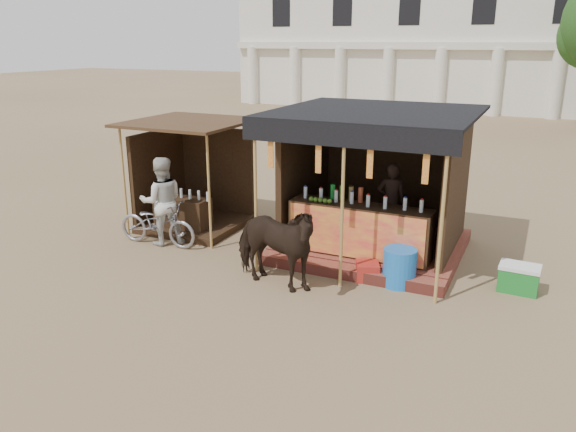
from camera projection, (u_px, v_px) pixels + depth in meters
The scene contains 10 objects.
ground at pixel (244, 312), 8.63m from camera, with size 120.00×120.00×0.00m, color #846B4C.
main_stall at pixel (374, 202), 10.82m from camera, with size 3.60×3.61×2.78m.
secondary_stall at pixel (190, 189), 12.44m from camera, with size 2.40×2.40×2.38m.
cow at pixel (273, 245), 9.30m from camera, with size 0.81×1.77×1.49m, color black.
motorbike at pixel (157, 223), 11.35m from camera, with size 0.61×1.74×0.92m, color gray.
bystander at pixel (162, 201), 11.28m from camera, with size 0.88×0.68×1.81m, color beige.
blue_barrel at pixel (400, 267), 9.50m from camera, with size 0.56×0.56×0.65m, color blue.
red_crate at pixel (367, 271), 9.77m from camera, with size 0.39×0.42×0.31m, color #A9241C.
cooler at pixel (519, 278), 9.30m from camera, with size 0.66×0.47×0.46m.
background_building at pixel (454, 40), 34.16m from camera, with size 26.00×7.45×8.18m.
Camera 1 is at (3.88, -6.78, 4.00)m, focal length 35.00 mm.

